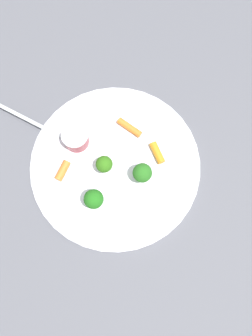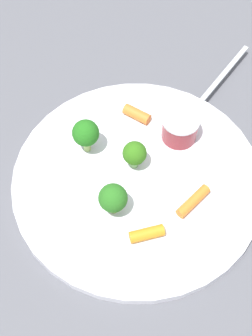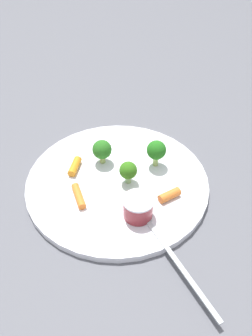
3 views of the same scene
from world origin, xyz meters
The scene contains 10 objects.
ground_plane centered at (0.00, 0.00, 0.00)m, with size 2.40×2.40×0.00m, color #55555C.
plate centered at (0.00, 0.00, 0.01)m, with size 0.30×0.30×0.01m, color white.
sauce_cup centered at (0.08, 0.03, 0.03)m, with size 0.05×0.05×0.03m.
broccoli_floret_0 centered at (0.01, 0.02, 0.04)m, with size 0.03×0.03×0.04m.
broccoli_floret_1 centered at (-0.05, -0.02, 0.04)m, with size 0.03×0.03×0.05m.
broccoli_floret_2 centered at (-0.03, 0.07, 0.04)m, with size 0.03×0.03×0.05m.
carrot_stick_0 centered at (0.04, -0.06, 0.02)m, with size 0.01×0.01×0.05m, color orange.
carrot_stick_1 centered at (-0.03, -0.07, 0.02)m, with size 0.01×0.01×0.04m, color orange.
carrot_stick_2 centered at (0.04, 0.08, 0.02)m, with size 0.01×0.01×0.04m, color orange.
fork centered at (0.15, 0.07, 0.01)m, with size 0.18×0.09×0.00m.
Camera 3 is at (0.42, -0.00, 0.43)m, focal length 37.66 mm.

